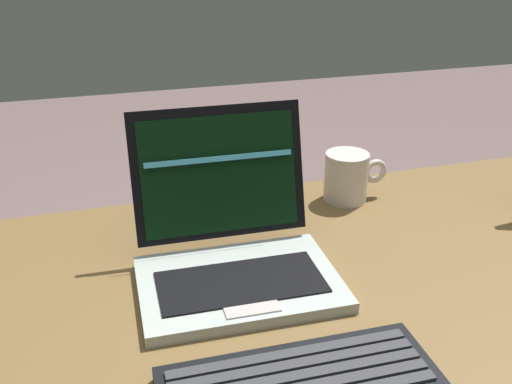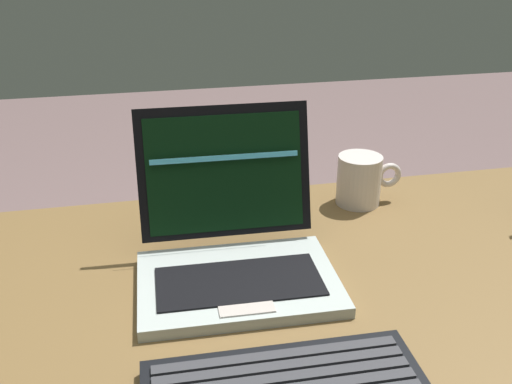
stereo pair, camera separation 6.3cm
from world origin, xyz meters
TOP-DOWN VIEW (x-y plane):
  - desk at (0.00, 0.00)m, footprint 1.46×0.71m
  - laptop_front at (-0.06, 0.05)m, footprint 0.31×0.28m
  - external_keyboard at (-0.05, -0.23)m, footprint 0.34×0.14m
  - coffee_mug at (0.23, 0.25)m, footprint 0.13×0.09m

SIDE VIEW (x-z plane):
  - desk at x=0.00m, z-range 0.30..1.05m
  - external_keyboard at x=-0.05m, z-range 0.75..0.77m
  - coffee_mug at x=0.23m, z-range 0.75..0.85m
  - laptop_front at x=-0.06m, z-range 0.67..0.92m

